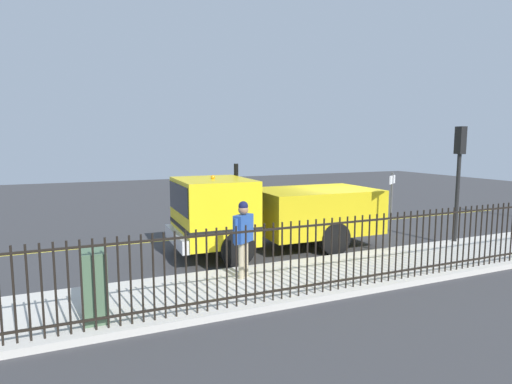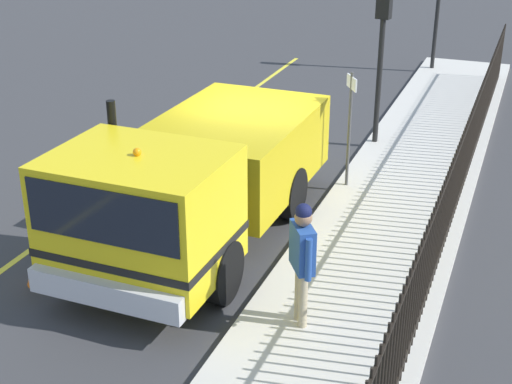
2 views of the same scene
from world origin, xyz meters
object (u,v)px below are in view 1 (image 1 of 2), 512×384
at_px(work_truck, 265,210).
at_px(traffic_cone, 190,234).
at_px(traffic_light_near, 459,160).
at_px(utility_cabinet, 95,284).
at_px(street_sign, 391,202).
at_px(worker_standing, 243,231).

xyz_separation_m(work_truck, traffic_cone, (-1.70, -1.89, -0.93)).
bearing_deg(work_truck, traffic_light_near, -105.71).
bearing_deg(traffic_light_near, utility_cabinet, 108.15).
distance_m(traffic_cone, street_sign, 6.29).
relative_size(traffic_light_near, traffic_cone, 5.42).
distance_m(work_truck, traffic_light_near, 6.29).
xyz_separation_m(worker_standing, traffic_cone, (-4.11, -0.22, -0.90)).
distance_m(worker_standing, traffic_cone, 4.22).
relative_size(work_truck, traffic_cone, 9.52).
xyz_separation_m(work_truck, street_sign, (1.78, 3.21, 0.29)).
bearing_deg(traffic_cone, worker_standing, 3.13).
relative_size(worker_standing, traffic_cone, 2.70).
bearing_deg(traffic_light_near, work_truck, 82.64).
bearing_deg(worker_standing, traffic_cone, 59.28).
relative_size(worker_standing, traffic_light_near, 0.50).
distance_m(traffic_light_near, street_sign, 2.90).
distance_m(traffic_light_near, traffic_cone, 8.81).
relative_size(traffic_cone, street_sign, 0.29).
distance_m(work_truck, worker_standing, 2.93).
xyz_separation_m(work_truck, worker_standing, (2.41, -1.66, -0.03)).
bearing_deg(traffic_cone, utility_cabinet, -30.55).
relative_size(traffic_light_near, utility_cabinet, 2.87).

